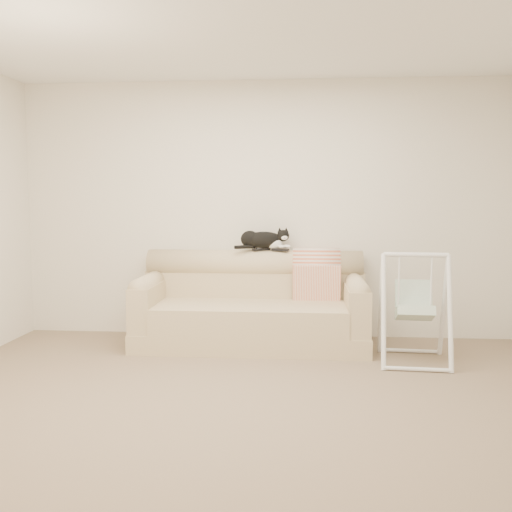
{
  "coord_description": "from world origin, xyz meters",
  "views": [
    {
      "loc": [
        0.39,
        -3.83,
        1.4
      ],
      "look_at": [
        -0.03,
        1.27,
        0.9
      ],
      "focal_mm": 40.0,
      "sensor_mm": 36.0,
      "label": 1
    }
  ],
  "objects_px": {
    "remote_b": "(280,250)",
    "baby_swing": "(414,307)",
    "tuxedo_cat": "(263,240)",
    "sofa": "(252,308)",
    "remote_a": "(261,249)"
  },
  "relations": [
    {
      "from": "sofa",
      "to": "tuxedo_cat",
      "type": "distance_m",
      "value": 0.7
    },
    {
      "from": "sofa",
      "to": "remote_a",
      "type": "distance_m",
      "value": 0.61
    },
    {
      "from": "tuxedo_cat",
      "to": "baby_swing",
      "type": "distance_m",
      "value": 1.64
    },
    {
      "from": "remote_a",
      "to": "baby_swing",
      "type": "relative_size",
      "value": 0.19
    },
    {
      "from": "remote_a",
      "to": "tuxedo_cat",
      "type": "xyz_separation_m",
      "value": [
        0.02,
        0.0,
        0.09
      ]
    },
    {
      "from": "sofa",
      "to": "baby_swing",
      "type": "bearing_deg",
      "value": -19.19
    },
    {
      "from": "sofa",
      "to": "remote_a",
      "type": "height_order",
      "value": "remote_a"
    },
    {
      "from": "remote_b",
      "to": "baby_swing",
      "type": "height_order",
      "value": "baby_swing"
    },
    {
      "from": "baby_swing",
      "to": "tuxedo_cat",
      "type": "bearing_deg",
      "value": 151.24
    },
    {
      "from": "baby_swing",
      "to": "remote_a",
      "type": "bearing_deg",
      "value": 151.72
    },
    {
      "from": "remote_b",
      "to": "tuxedo_cat",
      "type": "xyz_separation_m",
      "value": [
        -0.17,
        0.04,
        0.1
      ]
    },
    {
      "from": "tuxedo_cat",
      "to": "baby_swing",
      "type": "bearing_deg",
      "value": -28.76
    },
    {
      "from": "sofa",
      "to": "tuxedo_cat",
      "type": "xyz_separation_m",
      "value": [
        0.09,
        0.24,
        0.65
      ]
    },
    {
      "from": "baby_swing",
      "to": "sofa",
      "type": "bearing_deg",
      "value": 160.81
    },
    {
      "from": "remote_a",
      "to": "remote_b",
      "type": "relative_size",
      "value": 1.03
    }
  ]
}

